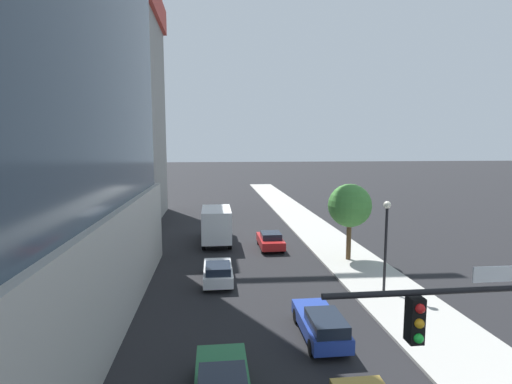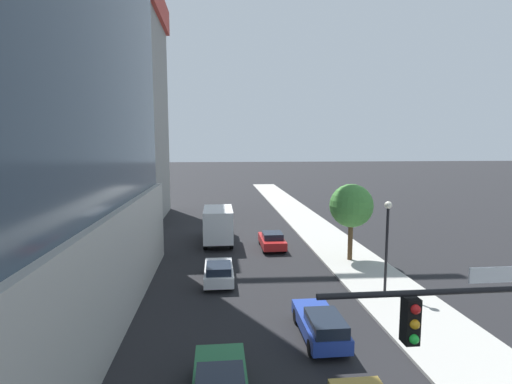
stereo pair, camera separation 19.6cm
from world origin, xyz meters
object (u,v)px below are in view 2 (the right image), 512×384
(car_red, at_px, (272,240))
(construction_building, at_px, (98,95))
(street_lamp, at_px, (387,232))
(box_truck, at_px, (218,223))
(traffic_light_pole, at_px, (497,343))
(street_tree, at_px, (351,206))
(car_blue, at_px, (321,324))
(car_white, at_px, (219,272))

(car_red, bearing_deg, construction_building, 140.33)
(street_lamp, bearing_deg, box_truck, 127.06)
(construction_building, relative_size, traffic_light_pole, 5.67)
(construction_building, bearing_deg, box_truck, -43.13)
(construction_building, xyz_separation_m, street_tree, (23.62, -19.35, -10.24))
(traffic_light_pole, bearing_deg, car_red, 94.09)
(street_lamp, bearing_deg, car_blue, -136.55)
(car_white, bearing_deg, traffic_light_pole, -68.95)
(traffic_light_pole, bearing_deg, street_lamp, 75.29)
(street_tree, height_order, box_truck, street_tree)
(car_blue, xyz_separation_m, box_truck, (-4.57, 18.03, 1.09))
(car_red, bearing_deg, car_blue, -90.00)
(construction_building, bearing_deg, car_white, -59.24)
(street_lamp, bearing_deg, traffic_light_pole, -104.71)
(construction_building, relative_size, box_truck, 4.99)
(traffic_light_pole, distance_m, street_tree, 20.31)
(construction_building, height_order, car_blue, construction_building)
(car_white, xyz_separation_m, car_blue, (4.57, -7.88, 0.03))
(car_white, distance_m, car_red, 9.07)
(construction_building, relative_size, car_white, 8.15)
(traffic_light_pole, xyz_separation_m, street_tree, (3.66, 19.97, -0.03))
(street_tree, distance_m, car_red, 7.71)
(street_lamp, bearing_deg, car_white, 163.69)
(traffic_light_pole, relative_size, street_lamp, 1.15)
(construction_building, distance_m, traffic_light_pole, 45.26)
(street_tree, height_order, car_blue, street_tree)
(car_blue, bearing_deg, box_truck, 104.22)
(construction_building, xyz_separation_m, traffic_light_pole, (19.96, -39.32, -10.21))
(street_tree, xyz_separation_m, car_red, (-5.39, 4.23, -3.55))
(traffic_light_pole, distance_m, box_truck, 27.38)
(street_lamp, xyz_separation_m, car_red, (-5.27, 10.71, -3.00))
(traffic_light_pole, relative_size, car_blue, 1.39)
(traffic_light_pole, bearing_deg, street_tree, 79.62)
(car_white, relative_size, box_truck, 0.61)
(car_white, xyz_separation_m, box_truck, (0.00, 10.15, 1.12))
(traffic_light_pole, relative_size, box_truck, 0.88)
(street_tree, relative_size, car_blue, 1.29)
(construction_building, height_order, car_white, construction_building)
(traffic_light_pole, bearing_deg, box_truck, 103.36)
(street_lamp, relative_size, car_white, 1.25)
(construction_building, xyz_separation_m, street_lamp, (23.50, -25.83, -10.78))
(street_lamp, bearing_deg, car_red, 116.21)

